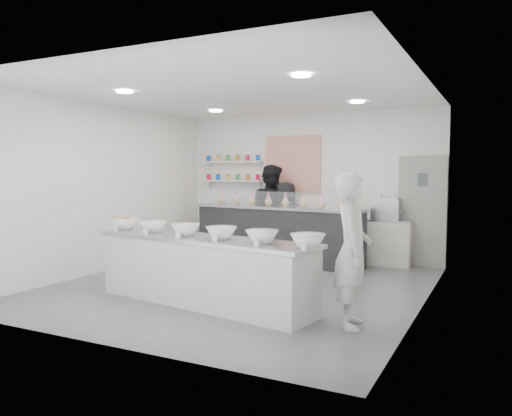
{
  "coord_description": "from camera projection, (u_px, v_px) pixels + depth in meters",
  "views": [
    {
      "loc": [
        3.69,
        -6.82,
        1.79
      ],
      "look_at": [
        0.08,
        0.4,
        1.21
      ],
      "focal_mm": 35.0,
      "sensor_mm": 36.0,
      "label": 1
    }
  ],
  "objects": [
    {
      "name": "floor",
      "position": [
        240.0,
        286.0,
        7.86
      ],
      "size": [
        6.0,
        6.0,
        0.0
      ],
      "primitive_type": "plane",
      "color": "#515156",
      "rests_on": "ground"
    },
    {
      "name": "ceiling",
      "position": [
        240.0,
        93.0,
        7.64
      ],
      "size": [
        6.0,
        6.0,
        0.0
      ],
      "primitive_type": "plane",
      "rotation": [
        3.14,
        0.0,
        0.0
      ],
      "color": "white",
      "rests_on": "floor"
    },
    {
      "name": "back_wall",
      "position": [
        308.0,
        186.0,
        10.43
      ],
      "size": [
        5.5,
        0.0,
        5.5
      ],
      "primitive_type": "plane",
      "rotation": [
        1.57,
        0.0,
        0.0
      ],
      "color": "white",
      "rests_on": "floor"
    },
    {
      "name": "left_wall",
      "position": [
        106.0,
        188.0,
        8.98
      ],
      "size": [
        0.0,
        6.0,
        6.0
      ],
      "primitive_type": "plane",
      "rotation": [
        1.57,
        0.0,
        1.57
      ],
      "color": "white",
      "rests_on": "floor"
    },
    {
      "name": "right_wall",
      "position": [
        425.0,
        194.0,
        6.52
      ],
      "size": [
        0.0,
        6.0,
        6.0
      ],
      "primitive_type": "plane",
      "rotation": [
        1.57,
        0.0,
        -1.57
      ],
      "color": "white",
      "rests_on": "floor"
    },
    {
      "name": "back_door",
      "position": [
        422.0,
        211.0,
        9.41
      ],
      "size": [
        0.88,
        0.04,
        2.1
      ],
      "primitive_type": "cube",
      "color": "gray",
      "rests_on": "floor"
    },
    {
      "name": "pattern_panel",
      "position": [
        292.0,
        165.0,
        10.53
      ],
      "size": [
        1.25,
        0.03,
        1.2
      ],
      "primitive_type": "cube",
      "color": "#B93A1B",
      "rests_on": "back_wall"
    },
    {
      "name": "jar_shelf_lower",
      "position": [
        233.0,
        181.0,
        11.11
      ],
      "size": [
        1.45,
        0.22,
        0.04
      ],
      "primitive_type": "cube",
      "color": "silver",
      "rests_on": "back_wall"
    },
    {
      "name": "jar_shelf_upper",
      "position": [
        233.0,
        162.0,
        11.08
      ],
      "size": [
        1.45,
        0.22,
        0.04
      ],
      "primitive_type": "cube",
      "color": "silver",
      "rests_on": "back_wall"
    },
    {
      "name": "preserve_jars",
      "position": [
        232.0,
        168.0,
        11.07
      ],
      "size": [
        1.45,
        0.1,
        0.56
      ],
      "primitive_type": null,
      "color": "red",
      "rests_on": "jar_shelf_lower"
    },
    {
      "name": "downlight_0",
      "position": [
        125.0,
        92.0,
        7.38
      ],
      "size": [
        0.24,
        0.24,
        0.02
      ],
      "primitive_type": "cylinder",
      "color": "white",
      "rests_on": "ceiling"
    },
    {
      "name": "downlight_1",
      "position": [
        301.0,
        75.0,
        6.13
      ],
      "size": [
        0.24,
        0.24,
        0.02
      ],
      "primitive_type": "cylinder",
      "color": "white",
      "rests_on": "ceiling"
    },
    {
      "name": "downlight_2",
      "position": [
        216.0,
        111.0,
        9.7
      ],
      "size": [
        0.24,
        0.24,
        0.02
      ],
      "primitive_type": "cylinder",
      "color": "white",
      "rests_on": "ceiling"
    },
    {
      "name": "downlight_3",
      "position": [
        357.0,
        102.0,
        8.45
      ],
      "size": [
        0.24,
        0.24,
        0.02
      ],
      "primitive_type": "cylinder",
      "color": "white",
      "rests_on": "ceiling"
    },
    {
      "name": "prep_counter",
      "position": [
        203.0,
        271.0,
        6.75
      ],
      "size": [
        3.44,
        1.3,
        0.92
      ],
      "primitive_type": "cube",
      "rotation": [
        0.0,
        0.0,
        -0.16
      ],
      "color": "silver",
      "rests_on": "floor"
    },
    {
      "name": "back_bar",
      "position": [
        277.0,
        234.0,
        9.93
      ],
      "size": [
        3.65,
        1.16,
        1.11
      ],
      "primitive_type": "cube",
      "rotation": [
        0.0,
        0.0,
        -0.14
      ],
      "color": "black",
      "rests_on": "floor"
    },
    {
      "name": "sneeze_guard",
      "position": [
        268.0,
        199.0,
        9.62
      ],
      "size": [
        3.51,
        0.52,
        0.3
      ],
      "primitive_type": "cube",
      "rotation": [
        0.0,
        0.0,
        -0.14
      ],
      "color": "white",
      "rests_on": "back_bar"
    },
    {
      "name": "espresso_ledge",
      "position": [
        379.0,
        242.0,
        9.61
      ],
      "size": [
        1.19,
        0.38,
        0.88
      ],
      "primitive_type": "cube",
      "color": "silver",
      "rests_on": "floor"
    },
    {
      "name": "espresso_machine",
      "position": [
        386.0,
        209.0,
        9.51
      ],
      "size": [
        0.52,
        0.36,
        0.4
      ],
      "primitive_type": "cube",
      "color": "#93969E",
      "rests_on": "espresso_ledge"
    },
    {
      "name": "cup_stacks",
      "position": [
        352.0,
        210.0,
        9.82
      ],
      "size": [
        0.24,
        0.24,
        0.34
      ],
      "primitive_type": null,
      "color": "beige",
      "rests_on": "espresso_ledge"
    },
    {
      "name": "prep_bowls",
      "position": [
        203.0,
        231.0,
        6.71
      ],
      "size": [
        3.7,
        1.1,
        0.17
      ],
      "primitive_type": null,
      "rotation": [
        0.0,
        0.0,
        -0.16
      ],
      "color": "white",
      "rests_on": "prep_counter"
    },
    {
      "name": "label_cards",
      "position": [
        186.0,
        240.0,
        6.21
      ],
      "size": [
        3.31,
        0.04,
        0.07
      ],
      "primitive_type": null,
      "color": "white",
      "rests_on": "prep_counter"
    },
    {
      "name": "cookie_bags",
      "position": [
        277.0,
        199.0,
        9.88
      ],
      "size": [
        2.94,
        0.57,
        0.27
      ],
      "primitive_type": null,
      "rotation": [
        0.0,
        0.0,
        -0.14
      ],
      "color": "pink",
      "rests_on": "back_bar"
    },
    {
      "name": "woman_prep",
      "position": [
        352.0,
        250.0,
        5.74
      ],
      "size": [
        0.59,
        0.74,
        1.78
      ],
      "primitive_type": "imported",
      "rotation": [
        0.0,
        0.0,
        1.84
      ],
      "color": "beige",
      "rests_on": "floor"
    },
    {
      "name": "staff_left",
      "position": [
        271.0,
        211.0,
        10.41
      ],
      "size": [
        1.13,
        1.0,
        1.94
      ],
      "primitive_type": "imported",
      "rotation": [
        0.0,
        0.0,
        2.82
      ],
      "color": "black",
      "rests_on": "floor"
    },
    {
      "name": "staff_right",
      "position": [
        286.0,
        220.0,
        10.27
      ],
      "size": [
        0.8,
        0.53,
        1.59
      ],
      "primitive_type": "imported",
      "rotation": [
        0.0,
        0.0,
        3.17
      ],
      "color": "black",
      "rests_on": "floor"
    }
  ]
}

